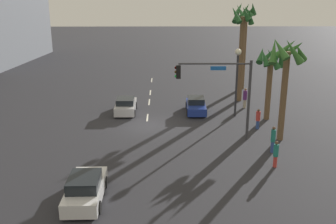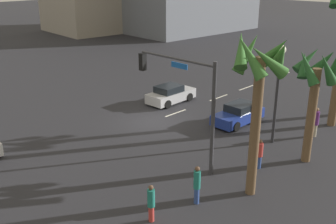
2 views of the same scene
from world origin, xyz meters
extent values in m
plane|color=#28282D|center=(0.00, 0.00, 0.00)|extent=(220.00, 220.00, 0.00)
cube|color=silver|center=(-18.00, 0.00, 0.01)|extent=(2.43, 0.14, 0.01)
cube|color=silver|center=(-11.45, 0.00, 0.01)|extent=(2.20, 0.14, 0.01)
cube|color=silver|center=(-7.45, 0.00, 0.01)|extent=(2.32, 0.14, 0.01)
cube|color=silver|center=(-2.30, 0.00, 0.01)|extent=(2.13, 0.14, 0.01)
cube|color=#B7B7BC|center=(-3.91, -2.01, 0.53)|extent=(4.05, 1.77, 0.73)
cube|color=black|center=(-3.67, -2.01, 1.14)|extent=(1.95, 1.54, 0.51)
cylinder|color=black|center=(-5.16, -2.84, 0.32)|extent=(0.64, 0.22, 0.64)
cylinder|color=black|center=(-5.17, -1.20, 0.32)|extent=(0.64, 0.22, 0.64)
cylinder|color=black|center=(-2.65, -2.83, 0.32)|extent=(0.64, 0.22, 0.64)
cylinder|color=black|center=(-2.66, -1.18, 0.32)|extent=(0.64, 0.22, 0.64)
cube|color=navy|center=(-3.82, 4.36, 0.50)|extent=(4.01, 1.77, 0.69)
cube|color=black|center=(-4.06, 4.37, 1.10)|extent=(1.94, 1.51, 0.51)
cylinder|color=black|center=(-2.57, 5.11, 0.32)|extent=(0.65, 0.24, 0.64)
cylinder|color=black|center=(-2.61, 3.55, 0.32)|extent=(0.65, 0.24, 0.64)
cylinder|color=black|center=(-5.03, 5.18, 0.32)|extent=(0.65, 0.24, 0.64)
cylinder|color=black|center=(-5.07, 3.62, 0.32)|extent=(0.65, 0.24, 0.64)
cube|color=silver|center=(11.79, -2.68, 0.52)|extent=(4.30, 1.82, 0.72)
cube|color=black|center=(12.05, -2.67, 1.17)|extent=(2.08, 1.57, 0.57)
cylinder|color=black|center=(10.48, -3.52, 0.32)|extent=(0.64, 0.23, 0.64)
cylinder|color=black|center=(10.45, -1.88, 0.32)|extent=(0.64, 0.23, 0.64)
cylinder|color=black|center=(13.13, -3.47, 0.32)|extent=(0.64, 0.23, 0.64)
cylinder|color=black|center=(13.10, -1.83, 0.32)|extent=(0.64, 0.23, 0.64)
cylinder|color=#38383D|center=(3.09, 7.52, 2.94)|extent=(0.20, 0.20, 5.87)
cylinder|color=#38383D|center=(3.06, 4.98, 5.62)|extent=(0.20, 5.08, 0.12)
cube|color=black|center=(3.02, 2.44, 5.05)|extent=(0.32, 0.32, 0.95)
sphere|color=#360503|center=(3.01, 2.26, 5.34)|extent=(0.20, 0.20, 0.20)
sphere|color=#392605|center=(3.01, 2.26, 5.04)|extent=(0.20, 0.20, 0.20)
sphere|color=green|center=(3.01, 2.26, 4.74)|extent=(0.20, 0.20, 0.20)
cube|color=#1959B2|center=(3.06, 5.24, 5.30)|extent=(0.06, 1.10, 0.28)
cylinder|color=#2D2D33|center=(-2.64, 7.72, 2.68)|extent=(0.18, 0.18, 5.37)
sphere|color=#F2EACC|center=(-2.64, 7.72, 5.65)|extent=(0.56, 0.56, 0.56)
cylinder|color=#B2A58C|center=(-5.27, 9.11, 0.40)|extent=(0.34, 0.34, 0.79)
cylinder|color=#59266B|center=(-5.27, 9.11, 1.23)|extent=(0.46, 0.46, 0.87)
sphere|color=#8C664C|center=(-5.27, 9.11, 1.78)|extent=(0.23, 0.23, 0.23)
cylinder|color=#2D478C|center=(0.78, 8.89, 0.34)|extent=(0.36, 0.36, 0.68)
cylinder|color=#BF3833|center=(0.78, 8.89, 1.06)|extent=(0.48, 0.48, 0.75)
sphere|color=brown|center=(0.78, 8.89, 1.53)|extent=(0.20, 0.20, 0.20)
cylinder|color=#BF3833|center=(7.96, 8.24, 0.36)|extent=(0.32, 0.32, 0.71)
cylinder|color=#1E7266|center=(7.96, 8.24, 1.10)|extent=(0.42, 0.42, 0.78)
sphere|color=brown|center=(7.96, 8.24, 1.59)|extent=(0.21, 0.21, 0.21)
cylinder|color=#2D478C|center=(5.63, 8.72, 0.39)|extent=(0.23, 0.23, 0.77)
cylinder|color=#1E7266|center=(5.63, 8.72, 1.19)|extent=(0.31, 0.31, 0.84)
sphere|color=brown|center=(5.63, 8.72, 1.73)|extent=(0.23, 0.23, 0.23)
cylinder|color=brown|center=(-7.91, 9.09, 4.16)|extent=(0.52, 0.52, 8.33)
cone|color=#235628|center=(-7.28, 9.17, 8.62)|extent=(0.69, 1.15, 1.40)
cone|color=#235628|center=(-7.48, 9.64, 8.28)|extent=(1.24, 1.14, 1.51)
cone|color=#235628|center=(-8.20, 9.64, 8.46)|extent=(1.24, 1.00, 1.36)
cone|color=#235628|center=(-8.69, 8.97, 8.30)|extent=(0.79, 1.63, 1.46)
cone|color=#235628|center=(-8.17, 8.43, 8.31)|extent=(1.48, 1.02, 1.39)
cone|color=#235628|center=(-7.49, 8.29, 8.48)|extent=(1.66, 1.23, 1.74)
cylinder|color=brown|center=(-1.75, 10.28, 2.59)|extent=(0.47, 0.47, 5.17)
cone|color=#235628|center=(-0.86, 10.19, 5.33)|extent=(0.71, 1.46, 1.82)
cone|color=#235628|center=(-1.30, 10.97, 5.33)|extent=(1.37, 1.16, 1.70)
cone|color=#235628|center=(-2.27, 10.94, 5.38)|extent=(1.30, 1.20, 1.77)
cone|color=#235628|center=(-2.46, 10.30, 5.44)|extent=(0.59, 1.32, 1.48)
cone|color=#235628|center=(-2.10, 9.54, 5.47)|extent=(1.69, 1.19, 1.49)
cone|color=#235628|center=(-1.44, 9.69, 5.29)|extent=(1.27, 1.02, 1.43)
cylinder|color=brown|center=(3.21, 9.97, 3.24)|extent=(0.45, 0.45, 6.48)
cone|color=#38702D|center=(4.15, 10.07, 6.62)|extent=(0.72, 1.63, 1.86)
cone|color=#38702D|center=(3.78, 10.64, 6.51)|extent=(1.67, 1.54, 1.54)
cone|color=#38702D|center=(2.70, 10.58, 6.61)|extent=(1.58, 1.46, 1.43)
cone|color=#38702D|center=(2.40, 10.11, 6.60)|extent=(0.83, 1.64, 1.55)
cone|color=#38702D|center=(2.89, 9.10, 6.45)|extent=(1.54, 1.02, 1.87)
cone|color=#38702D|center=(3.71, 9.30, 6.74)|extent=(1.56, 1.36, 1.63)
cylinder|color=brown|center=(-13.15, 10.43, 4.33)|extent=(0.49, 0.49, 8.66)
cone|color=#2D6633|center=(-12.51, 10.52, 8.61)|extent=(0.73, 1.33, 1.34)
cone|color=#2D6633|center=(-12.81, 11.12, 8.89)|extent=(1.50, 1.12, 1.54)
cone|color=#2D6633|center=(-13.34, 11.01, 8.61)|extent=(1.30, 0.91, 1.31)
cone|color=#2D6633|center=(-13.96, 10.52, 8.65)|extent=(0.70, 1.29, 1.72)
cone|color=#2D6633|center=(-13.65, 9.77, 8.86)|extent=(1.58, 1.39, 1.57)
cone|color=#2D6633|center=(-12.61, 9.75, 8.58)|extent=(1.55, 1.38, 1.69)
camera|label=1|loc=(29.62, 1.27, 10.10)|focal=41.05mm
camera|label=2|loc=(17.49, 18.49, 9.91)|focal=42.35mm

